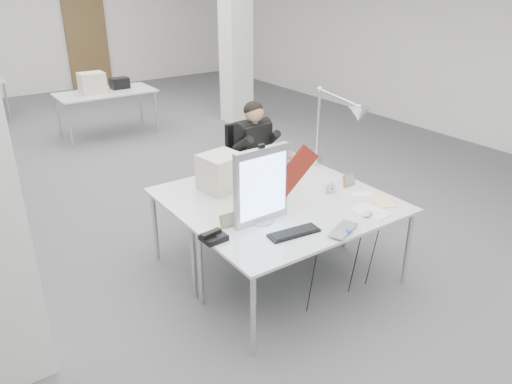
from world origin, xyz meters
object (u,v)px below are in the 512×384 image
Objects in this scene: architect_lamp at (335,130)px; desk_phone at (214,238)px; monitor at (261,186)px; desk_main at (309,219)px; laptop at (348,232)px; beige_monitor at (221,172)px; bankers_lamp at (276,186)px; seated_person at (254,141)px; office_chair at (252,172)px.

desk_phone is at bearing -177.69° from architect_lamp.
architect_lamp is at bearing 19.44° from monitor.
monitor is (-0.37, 0.17, 0.33)m from desk_main.
laptop is 1.36m from architect_lamp.
monitor is 1.31m from architect_lamp.
desk_phone is 0.50× the size of beige_monitor.
laptop is 0.80m from bankers_lamp.
beige_monitor is (-0.29, 0.92, 0.18)m from desk_main.
laptop is (0.44, -0.56, -0.30)m from monitor.
architect_lamp is (0.33, -0.92, 0.29)m from seated_person.
bankers_lamp is (-0.58, -1.22, 0.40)m from office_chair.
seated_person is 2.43× the size of beige_monitor.
bankers_lamp is at bearing -179.05° from architect_lamp.
seated_person is at bearing 55.73° from monitor.
office_chair is (0.52, 1.61, -0.23)m from desk_main.
beige_monitor is (0.56, 0.80, 0.15)m from desk_phone.
beige_monitor is 1.21m from architect_lamp.
bankers_lamp is 0.98m from architect_lamp.
architect_lamp is (1.22, 0.47, 0.12)m from monitor.
monitor is 3.55× the size of desk_phone.
bankers_lamp is (0.32, 0.22, -0.16)m from monitor.
seated_person reaches higher than office_chair.
bankers_lamp is at bearing 14.84° from desk_phone.
monitor is (-0.89, -1.39, 0.17)m from seated_person.
desk_phone is (-0.92, 0.51, 0.01)m from laptop.
laptop is 0.37× the size of architect_lamp.
desk_main is 5.62× the size of bankers_lamp.
bankers_lamp is 0.90× the size of beige_monitor.
beige_monitor is at bearing -145.96° from office_chair.
desk_main is at bearing -12.07° from desk_phone.
monitor is at bearing -129.05° from seated_person.
bankers_lamp is at bearing 76.90° from laptop.
desk_main is at bearing -26.80° from monitor.
bankers_lamp is at bearing -74.40° from beige_monitor.
office_chair is 1.17× the size of architect_lamp.
monitor is at bearing -104.56° from beige_monitor.
seated_person is 4.87× the size of desk_phone.
architect_lamp is at bearing 37.73° from bankers_lamp.
office_chair is 1.41m from bankers_lamp.
office_chair is 2.07m from laptop.
beige_monitor is at bearing -148.07° from seated_person.
beige_monitor reaches higher than laptop.
beige_monitor is at bearing 107.61° from desk_main.
beige_monitor reaches higher than bankers_lamp.
bankers_lamp is at bearing -121.57° from office_chair.
seated_person reaches higher than desk_main.
architect_lamp is (0.78, 1.03, 0.43)m from laptop.
office_chair is 0.39m from seated_person.
laptop is 1.05m from desk_phone.
office_chair is 1.15m from beige_monitor.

